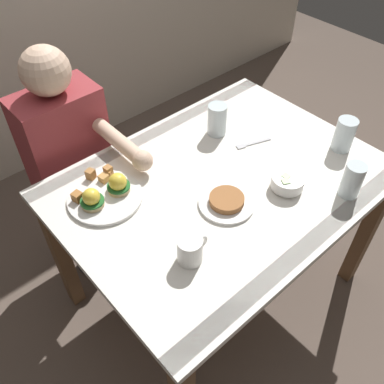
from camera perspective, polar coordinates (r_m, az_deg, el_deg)
The scene contains 11 objects.
ground_plane at distance 2.14m, azimuth 3.13°, elevation -12.75°, with size 6.00×6.00×0.00m, color brown.
dining_table at distance 1.64m, azimuth 3.99°, elevation -1.04°, with size 1.20×0.90×0.74m.
eggs_benedict_plate at distance 1.51m, azimuth -11.87°, elevation -0.19°, with size 0.27×0.27×0.09m.
fruit_bowl at distance 1.55m, azimuth 12.93°, elevation 1.29°, with size 0.12×0.12×0.06m.
coffee_mug at distance 1.29m, azimuth -0.22°, elevation -7.85°, with size 0.11×0.08×0.09m.
fork at distance 1.74m, azimuth 8.15°, elevation 6.58°, with size 0.15×0.07×0.00m.
water_glass_near at distance 1.77m, azimuth 20.08°, elevation 7.14°, with size 0.08×0.08×0.14m.
water_glass_far at distance 1.75m, azimuth 3.45°, elevation 9.62°, with size 0.08×0.08×0.14m.
water_glass_extra at distance 1.57m, azimuth 21.07°, elevation 1.34°, with size 0.07×0.07×0.13m.
side_plate at distance 1.47m, azimuth 4.76°, elevation -1.34°, with size 0.20×0.20×0.04m.
diner_person at distance 1.87m, azimuth -16.10°, elevation 4.75°, with size 0.34×0.54×1.14m.
Camera 1 is at (-0.83, -0.76, 1.82)m, focal length 38.88 mm.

